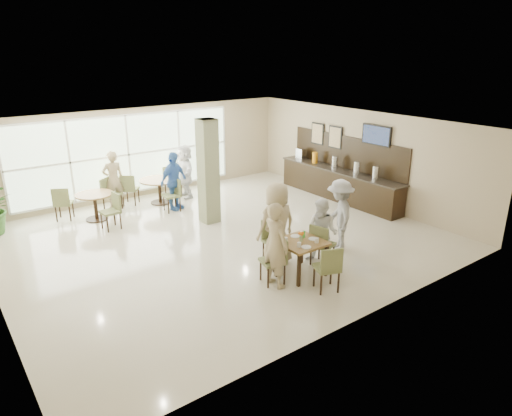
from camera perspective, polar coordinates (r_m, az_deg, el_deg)
ground at (r=11.48m, az=-4.38°, el=-3.79°), size 10.00×10.00×0.00m
room_shell at (r=10.93m, az=-4.61°, el=4.45°), size 10.00×10.00×10.00m
window_bank at (r=14.69m, az=-15.64°, el=6.45°), size 7.00×0.04×7.00m
column at (r=12.20m, az=-5.99°, el=4.52°), size 0.45×0.45×2.80m
main_table at (r=9.48m, az=5.63°, el=-4.71°), size 0.89×0.89×0.75m
round_table_left at (r=13.26m, az=-19.50°, el=0.90°), size 1.02×1.02×0.75m
round_table_right at (r=14.18m, az=-11.99°, el=2.91°), size 1.19×1.19×0.75m
chairs_main_table at (r=9.57m, az=5.38°, el=-5.61°), size 1.94×2.14×0.95m
chairs_table_left at (r=13.32m, az=-19.45°, el=0.62°), size 1.97×2.01×0.95m
chairs_table_right at (r=14.18m, az=-12.11°, el=2.41°), size 1.98×1.88×0.95m
tabletop_clutter at (r=9.42m, az=5.80°, el=-3.81°), size 0.69×0.75×0.21m
buffet_counter at (r=14.52m, az=10.31°, el=3.26°), size 0.64×4.70×1.95m
wall_tv at (r=13.64m, az=14.81°, el=8.79°), size 0.06×1.00×0.58m
framed_art_a at (r=14.74m, az=9.88°, el=8.70°), size 0.05×0.55×0.70m
framed_art_b at (r=15.29m, az=7.70°, el=9.19°), size 0.05×0.55×0.70m
teen_left at (r=8.93m, az=2.49°, el=-4.65°), size 0.44×0.65×1.74m
teen_far at (r=9.85m, az=2.62°, el=-1.99°), size 0.94×0.57×1.84m
teen_right at (r=9.99m, az=8.26°, el=-2.99°), size 0.79×0.88×1.48m
teen_standing at (r=10.72m, az=10.39°, el=-0.89°), size 1.13×1.26×1.70m
adult_a at (r=13.45m, az=-10.25°, el=3.32°), size 1.15×0.89×1.72m
adult_b at (r=14.57m, az=-8.89°, el=4.56°), size 0.90×1.64×1.68m
adult_standing at (r=14.02m, az=-17.40°, el=3.40°), size 0.65×0.45×1.72m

